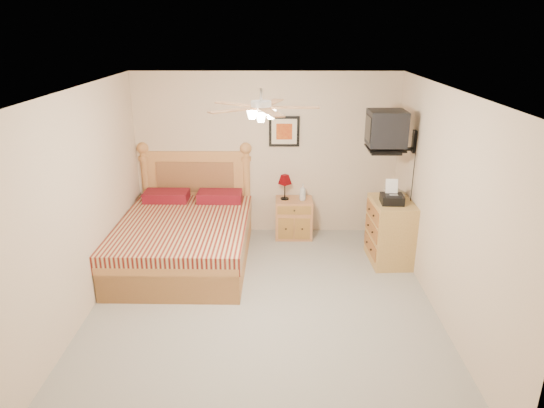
# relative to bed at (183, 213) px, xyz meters

# --- Properties ---
(floor) EXTENTS (4.50, 4.50, 0.00)m
(floor) POSITION_rel_bed_xyz_m (1.12, -1.12, -0.73)
(floor) COLOR gray
(floor) RESTS_ON ground
(ceiling) EXTENTS (4.00, 4.50, 0.04)m
(ceiling) POSITION_rel_bed_xyz_m (1.12, -1.12, 1.77)
(ceiling) COLOR white
(ceiling) RESTS_ON ground
(wall_back) EXTENTS (4.00, 0.04, 2.50)m
(wall_back) POSITION_rel_bed_xyz_m (1.12, 1.13, 0.52)
(wall_back) COLOR beige
(wall_back) RESTS_ON ground
(wall_front) EXTENTS (4.00, 0.04, 2.50)m
(wall_front) POSITION_rel_bed_xyz_m (1.12, -3.37, 0.52)
(wall_front) COLOR beige
(wall_front) RESTS_ON ground
(wall_left) EXTENTS (0.04, 4.50, 2.50)m
(wall_left) POSITION_rel_bed_xyz_m (-0.88, -1.12, 0.52)
(wall_left) COLOR beige
(wall_left) RESTS_ON ground
(wall_right) EXTENTS (0.04, 4.50, 2.50)m
(wall_right) POSITION_rel_bed_xyz_m (3.12, -1.12, 0.52)
(wall_right) COLOR beige
(wall_right) RESTS_ON ground
(bed) EXTENTS (1.73, 2.26, 1.45)m
(bed) POSITION_rel_bed_xyz_m (0.00, 0.00, 0.00)
(bed) COLOR #C58142
(bed) RESTS_ON ground
(nightstand) EXTENTS (0.57, 0.43, 0.61)m
(nightstand) POSITION_rel_bed_xyz_m (1.54, 0.88, -0.42)
(nightstand) COLOR #B4784F
(nightstand) RESTS_ON ground
(table_lamp) EXTENTS (0.22, 0.22, 0.39)m
(table_lamp) POSITION_rel_bed_xyz_m (1.40, 0.90, 0.08)
(table_lamp) COLOR #5D0307
(table_lamp) RESTS_ON nightstand
(lotion_bottle) EXTENTS (0.12, 0.12, 0.26)m
(lotion_bottle) POSITION_rel_bed_xyz_m (1.67, 0.86, 0.01)
(lotion_bottle) COLOR silver
(lotion_bottle) RESTS_ON nightstand
(framed_picture) EXTENTS (0.46, 0.04, 0.46)m
(framed_picture) POSITION_rel_bed_xyz_m (1.39, 1.11, 0.89)
(framed_picture) COLOR black
(framed_picture) RESTS_ON wall_back
(dresser) EXTENTS (0.56, 0.78, 0.89)m
(dresser) POSITION_rel_bed_xyz_m (2.85, 0.06, -0.28)
(dresser) COLOR #A2793F
(dresser) RESTS_ON ground
(fax_machine) EXTENTS (0.30, 0.32, 0.31)m
(fax_machine) POSITION_rel_bed_xyz_m (2.81, -0.03, 0.32)
(fax_machine) COLOR black
(fax_machine) RESTS_ON dresser
(magazine_lower) EXTENTS (0.25, 0.32, 0.03)m
(magazine_lower) POSITION_rel_bed_xyz_m (2.82, 0.34, 0.18)
(magazine_lower) COLOR #C0B39C
(magazine_lower) RESTS_ON dresser
(magazine_upper) EXTENTS (0.26, 0.30, 0.02)m
(magazine_upper) POSITION_rel_bed_xyz_m (2.86, 0.36, 0.20)
(magazine_upper) COLOR gray
(magazine_upper) RESTS_ON magazine_lower
(wall_tv) EXTENTS (0.56, 0.46, 0.58)m
(wall_tv) POSITION_rel_bed_xyz_m (2.87, 0.22, 1.08)
(wall_tv) COLOR black
(wall_tv) RESTS_ON wall_right
(ceiling_fan) EXTENTS (1.14, 1.14, 0.28)m
(ceiling_fan) POSITION_rel_bed_xyz_m (1.12, -1.32, 1.63)
(ceiling_fan) COLOR white
(ceiling_fan) RESTS_ON ceiling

